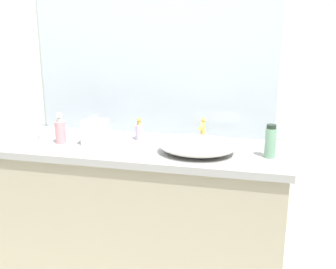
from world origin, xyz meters
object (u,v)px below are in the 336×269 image
soap_dispenser (140,131)px  perfume_bottle (60,130)px  sink_basin (197,146)px  tissue_box (95,131)px  lotion_bottle (270,141)px  candle_jar (43,136)px

soap_dispenser → perfume_bottle: 0.45m
sink_basin → perfume_bottle: (-0.79, 0.01, 0.03)m
soap_dispenser → tissue_box: tissue_box is taller
soap_dispenser → lotion_bottle: 0.76m
sink_basin → tissue_box: tissue_box is taller
sink_basin → tissue_box: bearing=174.6°
soap_dispenser → candle_jar: size_ratio=2.19×
lotion_bottle → tissue_box: size_ratio=1.02×
soap_dispenser → perfume_bottle: perfume_bottle is taller
sink_basin → soap_dispenser: size_ratio=3.02×
soap_dispenser → candle_jar: soap_dispenser is taller
soap_dispenser → perfume_bottle: (-0.42, -0.17, 0.02)m
sink_basin → tissue_box: size_ratio=2.41×
soap_dispenser → tissue_box: size_ratio=0.80×
perfume_bottle → tissue_box: size_ratio=1.05×
tissue_box → candle_jar: bearing=178.4°
lotion_bottle → perfume_bottle: bearing=-179.6°
soap_dispenser → tissue_box: bearing=-152.4°
perfume_bottle → candle_jar: size_ratio=2.87×
sink_basin → soap_dispenser: (-0.37, 0.18, 0.01)m
sink_basin → lotion_bottle: 0.38m
sink_basin → tissue_box: 0.60m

